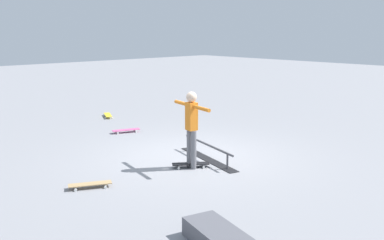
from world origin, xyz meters
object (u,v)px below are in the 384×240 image
grind_rail (208,153)px  loose_skateboard_pink (126,130)px  skater_main (191,124)px  loose_skateboard_yellow (108,115)px  skateboard_main (191,164)px  loose_skateboard_natural (90,184)px

grind_rail → loose_skateboard_pink: (3.51, -0.16, -0.09)m
skater_main → loose_skateboard_yellow: size_ratio=2.06×
skater_main → loose_skateboard_pink: bearing=178.3°
grind_rail → skater_main: bearing=119.8°
loose_skateboard_pink → skater_main: bearing=-83.1°
skateboard_main → loose_skateboard_pink: (3.67, -0.85, 0.00)m
loose_skateboard_yellow → loose_skateboard_pink: 2.48m
loose_skateboard_yellow → loose_skateboard_natural: same height
grind_rail → skater_main: size_ratio=1.32×
skater_main → loose_skateboard_natural: size_ratio=2.06×
skateboard_main → loose_skateboard_yellow: same height
skater_main → loose_skateboard_pink: size_ratio=2.02×
skater_main → loose_skateboard_yellow: bearing=175.4°
loose_skateboard_pink → loose_skateboard_yellow: bearing=89.7°
grind_rail → loose_skateboard_pink: bearing=11.9°
loose_skateboard_pink → loose_skateboard_natural: same height
grind_rail → skateboard_main: size_ratio=2.88×
grind_rail → loose_skateboard_natural: 2.94m
grind_rail → skater_main: 1.08m
loose_skateboard_yellow → loose_skateboard_pink: same height
loose_skateboard_natural → skater_main: bearing=15.8°
grind_rail → loose_skateboard_yellow: 5.93m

